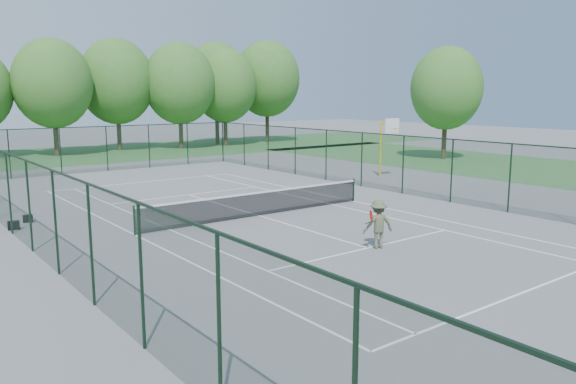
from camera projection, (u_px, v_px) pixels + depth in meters
name	position (u px, v px, depth m)	size (l,w,h in m)	color
ground	(259.00, 216.00, 23.75)	(140.00, 140.00, 0.00)	slate
grass_far	(57.00, 156.00, 47.22)	(80.00, 16.00, 0.01)	#3B7537
grass_side	(497.00, 165.00, 41.25)	(14.00, 40.00, 0.01)	#3B7537
court_lines	(259.00, 216.00, 23.75)	(11.05, 23.85, 0.01)	white
tennis_net	(259.00, 202.00, 23.65)	(11.08, 0.08, 1.10)	black
fence_enclosure	(259.00, 179.00, 23.48)	(18.05, 36.05, 3.02)	#193322
tree_line_far	(52.00, 83.00, 46.20)	(39.40, 6.40, 9.70)	#44341F
basketball_goal	(387.00, 136.00, 34.50)	(1.20, 1.43, 3.65)	yellow
tree_side	(447.00, 88.00, 43.93)	(5.58, 5.58, 8.84)	#44341F
sports_bag_a	(14.00, 225.00, 21.28)	(0.42, 0.25, 0.33)	black
sports_bag_b	(28.00, 219.00, 22.55)	(0.38, 0.23, 0.29)	black
tennis_player	(378.00, 224.00, 18.62)	(1.83, 0.93, 1.63)	#54593E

